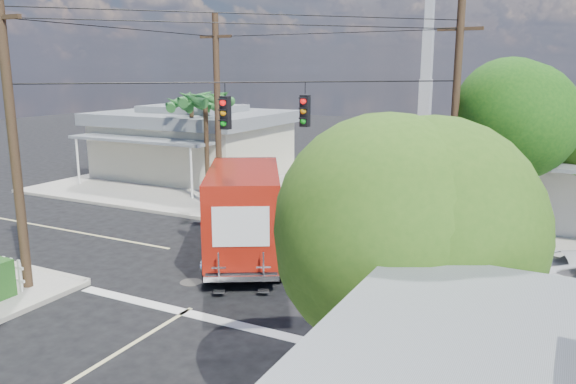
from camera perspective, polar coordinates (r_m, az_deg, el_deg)
The scene contains 12 objects.
ground at distance 19.50m, azimuth -2.71°, elevation -7.45°, with size 120.00×120.00×0.00m, color black.
sidewalk_nw at distance 34.08m, azimuth -9.48°, elevation 1.13°, with size 14.12×14.12×0.14m.
road_markings at distance 18.32m, azimuth -5.03°, elevation -8.81°, with size 32.00×32.00×0.01m.
building_nw at distance 35.66m, azimuth -9.54°, elevation 5.13°, with size 10.80×10.20×4.30m.
radio_tower at distance 36.93m, azimuth 13.83°, elevation 10.52°, with size 0.80×0.80×17.00m.
tree_ne_front at distance 22.79m, azimuth 22.30°, elevation 6.82°, with size 4.21×4.14×6.66m.
tree_se at distance 9.27m, azimuth 12.53°, elevation -4.00°, with size 3.67×3.54×5.62m.
palm_nw_front at distance 28.77m, azimuth -8.41°, elevation 9.12°, with size 3.01×3.08×5.59m.
palm_nw_back at distance 31.18m, azimuth -9.80°, elevation 8.63°, with size 3.01×3.08×5.19m.
utility_poles at distance 20.63m, azimuth -4.45°, elevation 6.95°, with size 12.00×10.68×9.00m.
vending_boxes at distance 23.01m, azimuth 19.58°, elevation -3.27°, with size 1.90×0.50×1.10m.
delivery_truck at distance 20.03m, azimuth -4.43°, elevation -1.94°, with size 5.69×7.69×3.29m.
Camera 1 is at (9.20, -15.88, 6.61)m, focal length 35.00 mm.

